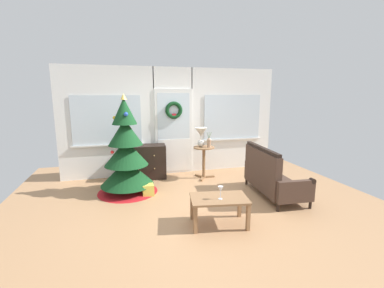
{
  "coord_description": "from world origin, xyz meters",
  "views": [
    {
      "loc": [
        -1.24,
        -4.17,
        1.94
      ],
      "look_at": [
        0.05,
        0.55,
        1.0
      ],
      "focal_mm": 24.7,
      "sensor_mm": 36.0,
      "label": 1
    }
  ],
  "objects_px": {
    "dresser_cabinet": "(146,162)",
    "flower_vase": "(209,142)",
    "settee_sofa": "(270,177)",
    "wine_glass": "(221,190)",
    "table_lamp": "(201,134)",
    "christmas_tree": "(126,157)",
    "side_table": "(204,156)",
    "coffee_table": "(219,202)",
    "gift_box": "(148,190)"
  },
  "relations": [
    {
      "from": "dresser_cabinet",
      "to": "flower_vase",
      "type": "bearing_deg",
      "value": -16.1
    },
    {
      "from": "settee_sofa",
      "to": "wine_glass",
      "type": "bearing_deg",
      "value": -147.23
    },
    {
      "from": "table_lamp",
      "to": "wine_glass",
      "type": "relative_size",
      "value": 2.26
    },
    {
      "from": "christmas_tree",
      "to": "flower_vase",
      "type": "height_order",
      "value": "christmas_tree"
    },
    {
      "from": "side_table",
      "to": "wine_glass",
      "type": "bearing_deg",
      "value": -101.79
    },
    {
      "from": "coffee_table",
      "to": "settee_sofa",
      "type": "bearing_deg",
      "value": 31.02
    },
    {
      "from": "dresser_cabinet",
      "to": "flower_vase",
      "type": "relative_size",
      "value": 2.65
    },
    {
      "from": "wine_glass",
      "to": "christmas_tree",
      "type": "bearing_deg",
      "value": 125.2
    },
    {
      "from": "christmas_tree",
      "to": "table_lamp",
      "type": "distance_m",
      "value": 1.77
    },
    {
      "from": "flower_vase",
      "to": "settee_sofa",
      "type": "bearing_deg",
      "value": -58.44
    },
    {
      "from": "settee_sofa",
      "to": "wine_glass",
      "type": "xyz_separation_m",
      "value": [
        -1.37,
        -0.88,
        0.19
      ]
    },
    {
      "from": "dresser_cabinet",
      "to": "coffee_table",
      "type": "xyz_separation_m",
      "value": [
        0.83,
        -2.52,
        -0.03
      ]
    },
    {
      "from": "christmas_tree",
      "to": "dresser_cabinet",
      "type": "relative_size",
      "value": 2.1
    },
    {
      "from": "coffee_table",
      "to": "dresser_cabinet",
      "type": "bearing_deg",
      "value": 108.22
    },
    {
      "from": "dresser_cabinet",
      "to": "gift_box",
      "type": "xyz_separation_m",
      "value": [
        -0.07,
        -1.07,
        -0.28
      ]
    },
    {
      "from": "dresser_cabinet",
      "to": "wine_glass",
      "type": "distance_m",
      "value": 2.72
    },
    {
      "from": "dresser_cabinet",
      "to": "table_lamp",
      "type": "relative_size",
      "value": 2.11
    },
    {
      "from": "table_lamp",
      "to": "flower_vase",
      "type": "distance_m",
      "value": 0.25
    },
    {
      "from": "side_table",
      "to": "dresser_cabinet",
      "type": "bearing_deg",
      "value": 165.19
    },
    {
      "from": "dresser_cabinet",
      "to": "side_table",
      "type": "distance_m",
      "value": 1.34
    },
    {
      "from": "coffee_table",
      "to": "wine_glass",
      "type": "height_order",
      "value": "wine_glass"
    },
    {
      "from": "settee_sofa",
      "to": "coffee_table",
      "type": "bearing_deg",
      "value": -148.98
    },
    {
      "from": "flower_vase",
      "to": "gift_box",
      "type": "xyz_separation_m",
      "value": [
        -1.46,
        -0.67,
        -0.75
      ]
    },
    {
      "from": "coffee_table",
      "to": "gift_box",
      "type": "distance_m",
      "value": 1.72
    },
    {
      "from": "side_table",
      "to": "coffee_table",
      "type": "xyz_separation_m",
      "value": [
        -0.46,
        -2.18,
        -0.16
      ]
    },
    {
      "from": "flower_vase",
      "to": "coffee_table",
      "type": "xyz_separation_m",
      "value": [
        -0.56,
        -2.12,
        -0.49
      ]
    },
    {
      "from": "christmas_tree",
      "to": "coffee_table",
      "type": "height_order",
      "value": "christmas_tree"
    },
    {
      "from": "settee_sofa",
      "to": "table_lamp",
      "type": "relative_size",
      "value": 3.47
    },
    {
      "from": "settee_sofa",
      "to": "coffee_table",
      "type": "xyz_separation_m",
      "value": [
        -1.36,
        -0.82,
        -0.01
      ]
    },
    {
      "from": "dresser_cabinet",
      "to": "gift_box",
      "type": "relative_size",
      "value": 4.29
    },
    {
      "from": "settee_sofa",
      "to": "flower_vase",
      "type": "height_order",
      "value": "flower_vase"
    },
    {
      "from": "table_lamp",
      "to": "flower_vase",
      "type": "xyz_separation_m",
      "value": [
        0.16,
        -0.1,
        -0.17
      ]
    },
    {
      "from": "table_lamp",
      "to": "wine_glass",
      "type": "bearing_deg",
      "value": -100.14
    },
    {
      "from": "settee_sofa",
      "to": "coffee_table",
      "type": "height_order",
      "value": "settee_sofa"
    },
    {
      "from": "table_lamp",
      "to": "gift_box",
      "type": "bearing_deg",
      "value": -149.34
    },
    {
      "from": "christmas_tree",
      "to": "gift_box",
      "type": "height_order",
      "value": "christmas_tree"
    },
    {
      "from": "gift_box",
      "to": "dresser_cabinet",
      "type": "bearing_deg",
      "value": 86.23
    },
    {
      "from": "wine_glass",
      "to": "gift_box",
      "type": "bearing_deg",
      "value": 120.72
    },
    {
      "from": "settee_sofa",
      "to": "table_lamp",
      "type": "height_order",
      "value": "table_lamp"
    },
    {
      "from": "wine_glass",
      "to": "gift_box",
      "type": "height_order",
      "value": "wine_glass"
    },
    {
      "from": "side_table",
      "to": "gift_box",
      "type": "bearing_deg",
      "value": -151.75
    },
    {
      "from": "christmas_tree",
      "to": "gift_box",
      "type": "distance_m",
      "value": 0.77
    },
    {
      "from": "side_table",
      "to": "wine_glass",
      "type": "xyz_separation_m",
      "value": [
        -0.47,
        -2.24,
        0.05
      ]
    },
    {
      "from": "dresser_cabinet",
      "to": "wine_glass",
      "type": "relative_size",
      "value": 4.75
    },
    {
      "from": "coffee_table",
      "to": "side_table",
      "type": "bearing_deg",
      "value": 78.01
    },
    {
      "from": "dresser_cabinet",
      "to": "table_lamp",
      "type": "distance_m",
      "value": 1.42
    },
    {
      "from": "dresser_cabinet",
      "to": "side_table",
      "type": "xyz_separation_m",
      "value": [
        1.29,
        -0.34,
        0.13
      ]
    },
    {
      "from": "side_table",
      "to": "settee_sofa",
      "type": "bearing_deg",
      "value": -56.55
    },
    {
      "from": "christmas_tree",
      "to": "wine_glass",
      "type": "relative_size",
      "value": 9.98
    },
    {
      "from": "settee_sofa",
      "to": "christmas_tree",
      "type": "bearing_deg",
      "value": 160.74
    }
  ]
}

